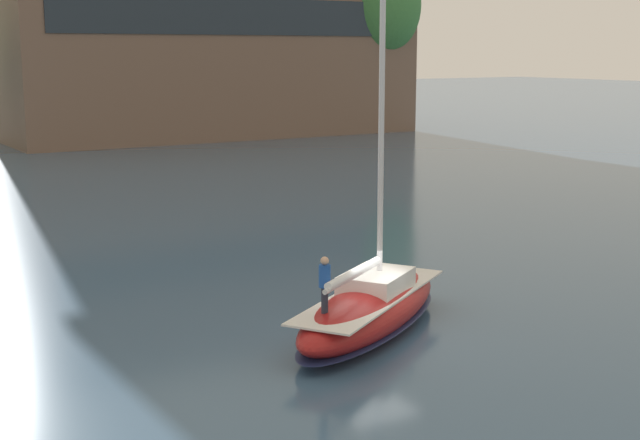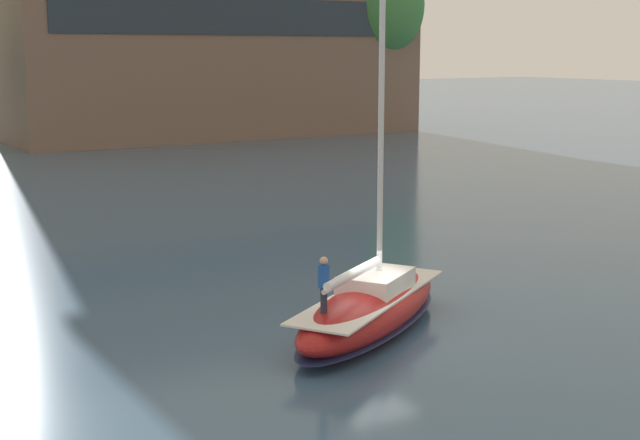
% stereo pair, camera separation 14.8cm
% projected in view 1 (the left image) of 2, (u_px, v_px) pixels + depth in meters
% --- Properties ---
extents(ground_plane, '(400.00, 400.00, 0.00)m').
position_uv_depth(ground_plane, '(370.00, 332.00, 27.89)').
color(ground_plane, '#385675').
extents(waterfront_building, '(42.83, 16.47, 22.27)m').
position_uv_depth(waterfront_building, '(210.00, 26.00, 90.96)').
color(waterfront_building, brown).
rests_on(waterfront_building, ground).
extents(tree_shore_center, '(9.30, 9.30, 19.13)m').
position_uv_depth(tree_shore_center, '(378.00, 6.00, 95.35)').
color(tree_shore_center, brown).
rests_on(tree_shore_center, ground).
extents(sailboat_main, '(8.91, 6.90, 12.31)m').
position_uv_depth(sailboat_main, '(371.00, 306.00, 27.75)').
color(sailboat_main, maroon).
rests_on(sailboat_main, ground).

